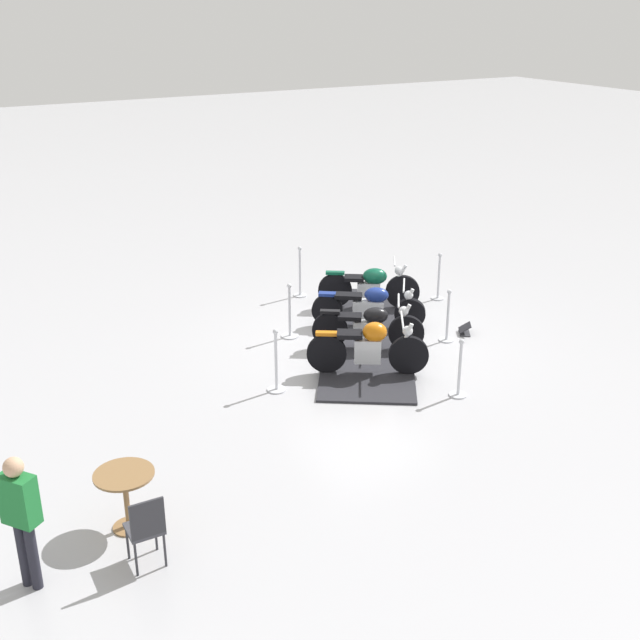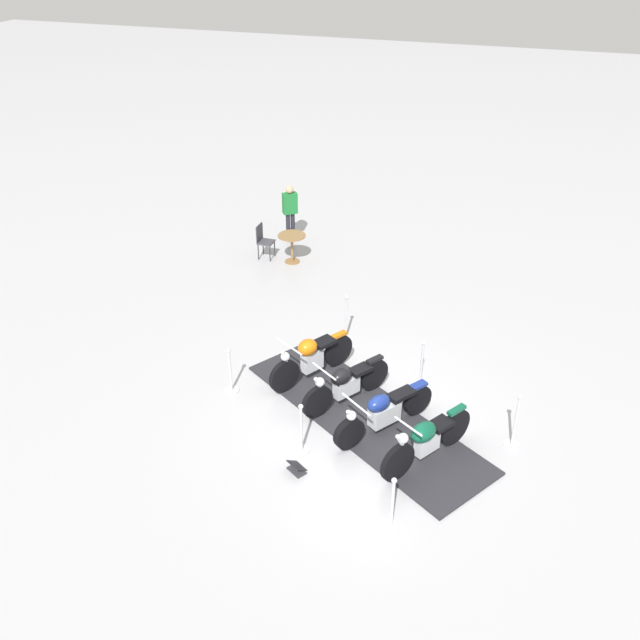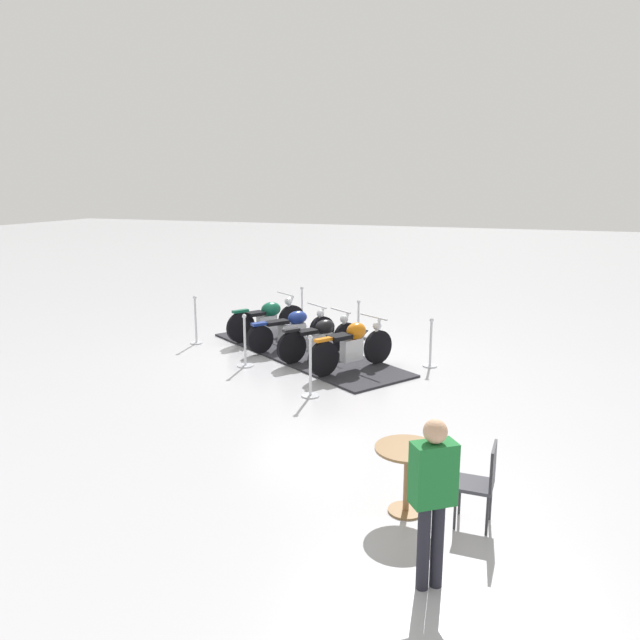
# 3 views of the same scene
# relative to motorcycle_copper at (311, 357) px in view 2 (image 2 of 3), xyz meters

# --- Properties ---
(ground_plane) EXTENTS (80.00, 80.00, 0.00)m
(ground_plane) POSITION_rel_motorcycle_copper_xyz_m (1.35, -0.83, -0.55)
(ground_plane) COLOR #B2B2B7
(display_platform) EXTENTS (5.41, 4.31, 0.04)m
(display_platform) POSITION_rel_motorcycle_copper_xyz_m (1.35, -0.83, -0.53)
(display_platform) COLOR #28282D
(display_platform) RESTS_ON ground_plane
(motorcycle_copper) EXTENTS (1.25, 1.85, 1.02)m
(motorcycle_copper) POSITION_rel_motorcycle_copper_xyz_m (0.00, 0.00, 0.00)
(motorcycle_copper) COLOR black
(motorcycle_copper) RESTS_ON display_platform
(motorcycle_black) EXTENTS (1.27, 1.78, 0.98)m
(motorcycle_black) POSITION_rel_motorcycle_copper_xyz_m (0.89, -0.58, -0.05)
(motorcycle_black) COLOR black
(motorcycle_black) RESTS_ON display_platform
(motorcycle_navy) EXTENTS (1.44, 1.91, 0.91)m
(motorcycle_navy) POSITION_rel_motorcycle_copper_xyz_m (1.78, -1.14, -0.08)
(motorcycle_navy) COLOR black
(motorcycle_navy) RESTS_ON display_platform
(motorcycle_forest) EXTENTS (1.24, 1.85, 1.04)m
(motorcycle_forest) POSITION_rel_motorcycle_copper_xyz_m (2.67, -1.73, -0.02)
(motorcycle_forest) COLOR black
(motorcycle_forest) RESTS_ON display_platform
(stanchion_right_front) EXTENTS (0.30, 0.30, 1.02)m
(stanchion_right_front) POSITION_rel_motorcycle_copper_xyz_m (-1.39, -0.87, -0.20)
(stanchion_right_front) COLOR silver
(stanchion_right_front) RESTS_ON ground_plane
(stanchion_right_mid) EXTENTS (0.29, 0.29, 1.05)m
(stanchion_right_mid) POSITION_rel_motorcycle_copper_xyz_m (0.53, -2.11, -0.18)
(stanchion_right_mid) COLOR silver
(stanchion_right_mid) RESTS_ON ground_plane
(stanchion_left_rear) EXTENTS (0.29, 0.29, 1.14)m
(stanchion_left_rear) POSITION_rel_motorcycle_copper_xyz_m (4.09, -0.80, -0.14)
(stanchion_left_rear) COLOR silver
(stanchion_left_rear) RESTS_ON ground_plane
(stanchion_left_mid) EXTENTS (0.34, 0.34, 1.10)m
(stanchion_left_mid) POSITION_rel_motorcycle_copper_xyz_m (2.17, 0.44, -0.21)
(stanchion_left_mid) COLOR silver
(stanchion_left_mid) RESTS_ON ground_plane
(stanchion_left_front) EXTENTS (0.32, 0.32, 1.12)m
(stanchion_left_front) POSITION_rel_motorcycle_copper_xyz_m (0.25, 1.68, -0.18)
(stanchion_left_front) COLOR silver
(stanchion_left_front) RESTS_ON ground_plane
(stanchion_right_rear) EXTENTS (0.28, 0.28, 1.05)m
(stanchion_right_rear) POSITION_rel_motorcycle_copper_xyz_m (2.45, -3.35, -0.17)
(stanchion_right_rear) COLOR silver
(stanchion_right_rear) RESTS_ON ground_plane
(info_placard) EXTENTS (0.39, 0.35, 0.21)m
(info_placard) POSITION_rel_motorcycle_copper_xyz_m (0.62, -2.62, -0.48)
(info_placard) COLOR #333338
(info_placard) RESTS_ON ground_plane
(cafe_table) EXTENTS (0.74, 0.74, 0.79)m
(cafe_table) POSITION_rel_motorcycle_copper_xyz_m (-2.20, 4.94, 0.05)
(cafe_table) COLOR olive
(cafe_table) RESTS_ON ground_plane
(cafe_chair_near_table) EXTENTS (0.40, 0.40, 0.96)m
(cafe_chair_near_table) POSITION_rel_motorcycle_copper_xyz_m (-3.02, 4.95, 0.00)
(cafe_chair_near_table) COLOR #2D2D33
(cafe_chair_near_table) RESTS_ON ground_plane
(bystander_person) EXTENTS (0.45, 0.42, 1.67)m
(bystander_person) POSITION_rel_motorcycle_copper_xyz_m (-2.70, 6.20, 0.45)
(bystander_person) COLOR #23232D
(bystander_person) RESTS_ON ground_plane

